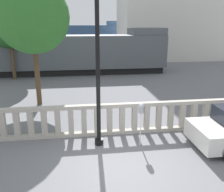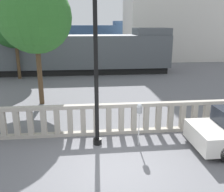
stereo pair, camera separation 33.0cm
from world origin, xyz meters
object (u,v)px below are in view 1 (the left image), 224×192
(tree_left, at_px, (32,17))
(lamppost, at_px, (97,35))
(parking_meter, at_px, (141,111))
(train_far, at_px, (48,39))
(train_near, at_px, (54,54))
(tree_right, at_px, (8,20))

(tree_left, bearing_deg, lamppost, -61.51)
(parking_meter, height_order, train_far, train_far)
(parking_meter, height_order, train_near, train_near)
(tree_right, bearing_deg, train_near, 32.34)
(lamppost, xyz_separation_m, parking_meter, (1.46, -0.25, -2.57))
(train_near, xyz_separation_m, tree_left, (-0.17, -8.65, 2.79))
(lamppost, relative_size, tree_right, 0.99)
(parking_meter, relative_size, train_far, 0.07)
(train_far, distance_m, tree_left, 25.22)
(train_near, relative_size, tree_right, 2.99)
(train_near, bearing_deg, tree_right, -147.66)
(train_far, relative_size, tree_right, 3.68)
(tree_left, height_order, tree_right, tree_right)
(lamppost, xyz_separation_m, tree_right, (-5.56, 11.88, 0.58))
(parking_meter, xyz_separation_m, tree_left, (-4.23, 5.36, 3.22))
(tree_right, bearing_deg, lamppost, -64.91)
(parking_meter, relative_size, train_near, 0.08)
(lamppost, distance_m, tree_right, 13.13)
(parking_meter, bearing_deg, train_near, 106.18)
(train_far, bearing_deg, tree_right, -92.41)
(train_near, distance_m, train_far, 16.52)
(tree_left, bearing_deg, tree_right, 112.40)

